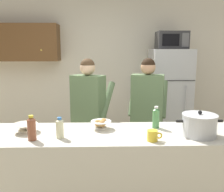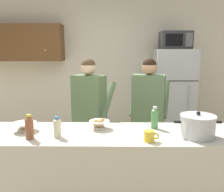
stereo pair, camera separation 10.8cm
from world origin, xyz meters
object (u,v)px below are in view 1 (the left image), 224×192
object	(u,v)px
cooking_pot	(199,125)
empty_bowl	(25,127)
bread_bowl	(101,124)
bottle_far_corner	(60,128)
bottle_mid_counter	(156,117)
microwave	(172,40)
bottle_near_edge	(32,128)
person_near_pot	(89,107)
refrigerator	(169,100)
person_by_sink	(147,105)
coffee_mug	(153,136)

from	to	relation	value
cooking_pot	empty_bowl	bearing A→B (deg)	174.81
cooking_pot	bread_bowl	xyz separation A→B (m)	(-0.89, 0.22, -0.05)
bread_bowl	bottle_far_corner	distance (m)	0.44
empty_bowl	bottle_mid_counter	bearing A→B (deg)	4.20
microwave	empty_bowl	size ratio (longest dim) A/B	2.06
microwave	bread_bowl	bearing A→B (deg)	-123.10
cooking_pot	bottle_near_edge	bearing A→B (deg)	-177.18
person_near_pot	bottle_far_corner	bearing A→B (deg)	-101.85
empty_bowl	bottle_far_corner	distance (m)	0.40
microwave	person_near_pot	size ratio (longest dim) A/B	0.30
refrigerator	bottle_mid_counter	distance (m)	1.81
bread_bowl	empty_bowl	bearing A→B (deg)	-174.32
person_near_pot	bottle_far_corner	world-z (taller)	person_near_pot
person_by_sink	empty_bowl	distance (m)	1.54
bread_bowl	empty_bowl	size ratio (longest dim) A/B	0.87
bread_bowl	empty_bowl	xyz separation A→B (m)	(-0.72, -0.07, -0.01)
microwave	person_by_sink	world-z (taller)	microwave
coffee_mug	empty_bowl	bearing A→B (deg)	167.07
person_near_pot	cooking_pot	distance (m)	1.38
person_near_pot	bread_bowl	world-z (taller)	person_near_pot
bottle_near_edge	bottle_far_corner	xyz separation A→B (m)	(0.23, 0.05, -0.02)
refrigerator	person_by_sink	bearing A→B (deg)	-118.55
microwave	bread_bowl	world-z (taller)	microwave
cooking_pot	bottle_far_corner	world-z (taller)	cooking_pot
cooking_pot	bottle_near_edge	xyz separation A→B (m)	(-1.48, -0.07, 0.01)
empty_bowl	bottle_near_edge	distance (m)	0.26
coffee_mug	empty_bowl	distance (m)	1.20
person_by_sink	empty_bowl	size ratio (longest dim) A/B	6.81
bottle_near_edge	bottle_far_corner	bearing A→B (deg)	11.66
microwave	bread_bowl	distance (m)	2.22
microwave	bottle_far_corner	world-z (taller)	microwave
person_by_sink	bottle_far_corner	size ratio (longest dim) A/B	8.45
empty_bowl	person_near_pot	bearing A→B (deg)	53.49
cooking_pot	coffee_mug	bearing A→B (deg)	-164.68
person_by_sink	refrigerator	bearing A→B (deg)	61.45
microwave	refrigerator	bearing A→B (deg)	90.07
refrigerator	bottle_far_corner	xyz separation A→B (m)	(-1.47, -1.98, 0.16)
empty_bowl	bottle_far_corner	bearing A→B (deg)	-25.51
coffee_mug	bottle_mid_counter	world-z (taller)	bottle_mid_counter
person_by_sink	bottle_mid_counter	size ratio (longest dim) A/B	7.19
empty_bowl	bottle_far_corner	xyz separation A→B (m)	(0.36, -0.17, 0.05)
microwave	empty_bowl	bearing A→B (deg)	-135.81
person_by_sink	coffee_mug	distance (m)	1.10
refrigerator	empty_bowl	distance (m)	2.58
person_near_pot	cooking_pot	bearing A→B (deg)	-40.09
person_by_sink	bottle_near_edge	bearing A→B (deg)	-138.36
bottle_far_corner	person_near_pot	bearing A→B (deg)	78.15
bottle_near_edge	coffee_mug	bearing A→B (deg)	-2.67
cooking_pot	bottle_mid_counter	xyz separation A→B (m)	(-0.34, 0.24, 0.01)
refrigerator	person_near_pot	distance (m)	1.67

